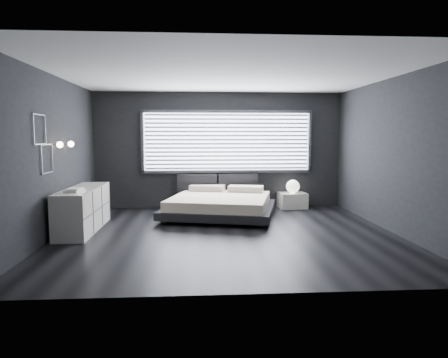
{
  "coord_description": "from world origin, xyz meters",
  "views": [
    {
      "loc": [
        -0.52,
        -6.99,
        1.75
      ],
      "look_at": [
        0.0,
        0.85,
        0.9
      ],
      "focal_mm": 32.0,
      "sensor_mm": 36.0,
      "label": 1
    }
  ],
  "objects": [
    {
      "name": "book_stack",
      "position": [
        -2.65,
        -0.03,
        0.82
      ],
      "size": [
        0.3,
        0.37,
        0.07
      ],
      "color": "silver",
      "rests_on": "dresser"
    },
    {
      "name": "dresser",
      "position": [
        -2.65,
        0.49,
        0.39
      ],
      "size": [
        0.56,
        1.97,
        0.79
      ],
      "color": "white",
      "rests_on": "ground"
    },
    {
      "name": "window",
      "position": [
        0.2,
        2.7,
        1.61
      ],
      "size": [
        4.14,
        0.09,
        1.52
      ],
      "color": "white",
      "rests_on": "ground"
    },
    {
      "name": "bed",
      "position": [
        -0.03,
        1.59,
        0.27
      ],
      "size": [
        2.71,
        2.64,
        0.59
      ],
      "color": "black",
      "rests_on": "ground"
    },
    {
      "name": "sconce_far",
      "position": [
        -2.88,
        0.65,
        1.6
      ],
      "size": [
        0.18,
        0.11,
        0.11
      ],
      "color": "silver",
      "rests_on": "ground"
    },
    {
      "name": "wall_art_lower",
      "position": [
        -2.98,
        -0.3,
        1.38
      ],
      "size": [
        0.01,
        0.48,
        0.48
      ],
      "color": "#47474C",
      "rests_on": "ground"
    },
    {
      "name": "wall_art_upper",
      "position": [
        -2.98,
        -0.55,
        1.85
      ],
      "size": [
        0.01,
        0.48,
        0.48
      ],
      "color": "#47474C",
      "rests_on": "ground"
    },
    {
      "name": "orb_lamp",
      "position": [
        1.78,
        2.46,
        0.53
      ],
      "size": [
        0.32,
        0.32,
        0.32
      ],
      "primitive_type": "sphere",
      "color": "white",
      "rests_on": "nightstand"
    },
    {
      "name": "room",
      "position": [
        0.0,
        0.0,
        1.4
      ],
      "size": [
        6.04,
        6.0,
        2.8
      ],
      "color": "black",
      "rests_on": "ground"
    },
    {
      "name": "headboard",
      "position": [
        -0.04,
        2.64,
        0.57
      ],
      "size": [
        1.96,
        0.16,
        0.52
      ],
      "color": "black",
      "rests_on": "ground"
    },
    {
      "name": "sconce_near",
      "position": [
        -2.88,
        0.05,
        1.6
      ],
      "size": [
        0.18,
        0.11,
        0.11
      ],
      "color": "silver",
      "rests_on": "ground"
    },
    {
      "name": "nightstand",
      "position": [
        1.78,
        2.5,
        0.19
      ],
      "size": [
        0.68,
        0.58,
        0.37
      ],
      "primitive_type": "cube",
      "rotation": [
        0.0,
        0.0,
        0.08
      ],
      "color": "white",
      "rests_on": "ground"
    }
  ]
}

